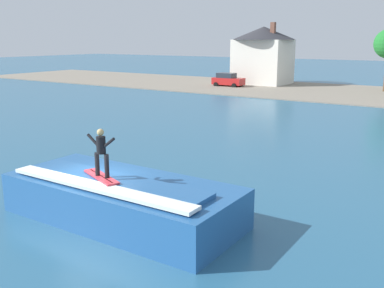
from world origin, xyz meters
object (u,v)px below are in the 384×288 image
object	(u,v)px
surfer	(101,150)
car_near_shore	(228,80)
wave_crest	(122,199)
surfboard	(101,177)
house_with_chimney	(263,53)

from	to	relation	value
surfer	car_near_shore	distance (m)	45.98
wave_crest	car_near_shore	world-z (taller)	car_near_shore
surfer	car_near_shore	size ratio (longest dim) A/B	0.40
surfboard	car_near_shore	world-z (taller)	car_near_shore
car_near_shore	house_with_chimney	bearing A→B (deg)	66.85
wave_crest	surfer	xyz separation A→B (m)	(-0.39, -0.50, 1.86)
surfer	house_with_chimney	bearing A→B (deg)	108.21
wave_crest	house_with_chimney	xyz separation A→B (m)	(-16.14, 47.39, 3.65)
surfboard	wave_crest	bearing A→B (deg)	44.00
car_near_shore	house_with_chimney	world-z (taller)	house_with_chimney
car_near_shore	house_with_chimney	distance (m)	7.09
surfer	house_with_chimney	world-z (taller)	house_with_chimney
wave_crest	surfboard	size ratio (longest dim) A/B	4.09
wave_crest	surfboard	bearing A→B (deg)	-136.00
wave_crest	house_with_chimney	size ratio (longest dim) A/B	0.99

